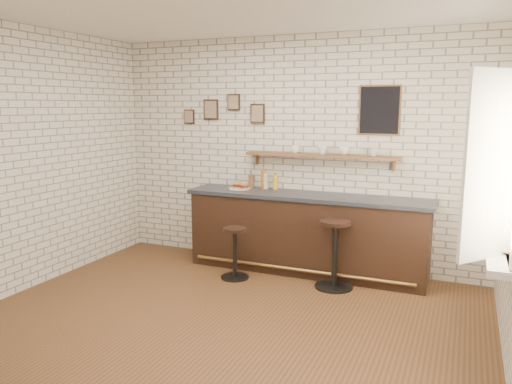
% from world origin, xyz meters
% --- Properties ---
extents(ground, '(5.00, 5.00, 0.00)m').
position_xyz_m(ground, '(0.00, 0.00, 0.00)').
color(ground, brown).
rests_on(ground, ground).
extents(bar_counter, '(3.10, 0.65, 1.01)m').
position_xyz_m(bar_counter, '(0.29, 1.70, 0.51)').
color(bar_counter, '#301D12').
rests_on(bar_counter, ground).
extents(sandwich_plate, '(0.28, 0.28, 0.01)m').
position_xyz_m(sandwich_plate, '(-0.65, 1.73, 1.02)').
color(sandwich_plate, white).
rests_on(sandwich_plate, bar_counter).
extents(ciabatta_sandwich, '(0.27, 0.19, 0.08)m').
position_xyz_m(ciabatta_sandwich, '(-0.64, 1.73, 1.06)').
color(ciabatta_sandwich, tan).
rests_on(ciabatta_sandwich, sandwich_plate).
extents(potato_chips, '(0.27, 0.19, 0.00)m').
position_xyz_m(potato_chips, '(-0.67, 1.74, 1.02)').
color(potato_chips, '#EEAB54').
rests_on(potato_chips, sandwich_plate).
extents(bitters_bottle_brown, '(0.07, 0.07, 0.23)m').
position_xyz_m(bitters_bottle_brown, '(-0.55, 1.88, 1.11)').
color(bitters_bottle_brown, brown).
rests_on(bitters_bottle_brown, bar_counter).
extents(bitters_bottle_white, '(0.07, 0.07, 0.26)m').
position_xyz_m(bitters_bottle_white, '(-0.34, 1.88, 1.12)').
color(bitters_bottle_white, beige).
rests_on(bitters_bottle_white, bar_counter).
extents(bitters_bottle_amber, '(0.08, 0.08, 0.32)m').
position_xyz_m(bitters_bottle_amber, '(-0.37, 1.88, 1.14)').
color(bitters_bottle_amber, '#B05F1C').
rests_on(bitters_bottle_amber, bar_counter).
extents(condiment_bottle_yellow, '(0.07, 0.07, 0.22)m').
position_xyz_m(condiment_bottle_yellow, '(-0.20, 1.88, 1.10)').
color(condiment_bottle_yellow, gold).
rests_on(condiment_bottle_yellow, bar_counter).
extents(bar_stool_left, '(0.35, 0.35, 0.64)m').
position_xyz_m(bar_stool_left, '(-0.44, 1.13, 0.34)').
color(bar_stool_left, black).
rests_on(bar_stool_left, ground).
extents(bar_stool_right, '(0.46, 0.46, 0.80)m').
position_xyz_m(bar_stool_right, '(0.77, 1.28, 0.43)').
color(bar_stool_right, black).
rests_on(bar_stool_right, ground).
extents(wall_shelf, '(2.00, 0.18, 0.18)m').
position_xyz_m(wall_shelf, '(0.40, 1.90, 1.48)').
color(wall_shelf, brown).
rests_on(wall_shelf, ground).
extents(shelf_cup_a, '(0.17, 0.17, 0.09)m').
position_xyz_m(shelf_cup_a, '(0.06, 1.90, 1.55)').
color(shelf_cup_a, white).
rests_on(shelf_cup_a, wall_shelf).
extents(shelf_cup_b, '(0.16, 0.16, 0.10)m').
position_xyz_m(shelf_cup_b, '(0.42, 1.90, 1.55)').
color(shelf_cup_b, white).
rests_on(shelf_cup_b, wall_shelf).
extents(shelf_cup_c, '(0.13, 0.13, 0.10)m').
position_xyz_m(shelf_cup_c, '(0.70, 1.90, 1.55)').
color(shelf_cup_c, white).
rests_on(shelf_cup_c, wall_shelf).
extents(shelf_cup_d, '(0.13, 0.13, 0.09)m').
position_xyz_m(shelf_cup_d, '(1.07, 1.90, 1.54)').
color(shelf_cup_d, white).
rests_on(shelf_cup_d, wall_shelf).
extents(back_wall_decor, '(2.96, 0.02, 0.56)m').
position_xyz_m(back_wall_decor, '(0.23, 1.98, 2.05)').
color(back_wall_decor, black).
rests_on(back_wall_decor, ground).
extents(window_sill, '(0.20, 1.35, 0.06)m').
position_xyz_m(window_sill, '(2.40, 0.30, 0.90)').
color(window_sill, white).
rests_on(window_sill, ground).
extents(casement_window, '(0.40, 1.30, 1.56)m').
position_xyz_m(casement_window, '(2.36, 0.30, 1.65)').
color(casement_window, white).
rests_on(casement_window, ground).
extents(book_lower, '(0.19, 0.23, 0.02)m').
position_xyz_m(book_lower, '(2.38, 0.21, 0.94)').
color(book_lower, tan).
rests_on(book_lower, window_sill).
extents(book_upper, '(0.23, 0.28, 0.02)m').
position_xyz_m(book_upper, '(2.38, 0.22, 0.96)').
color(book_upper, tan).
rests_on(book_upper, book_lower).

